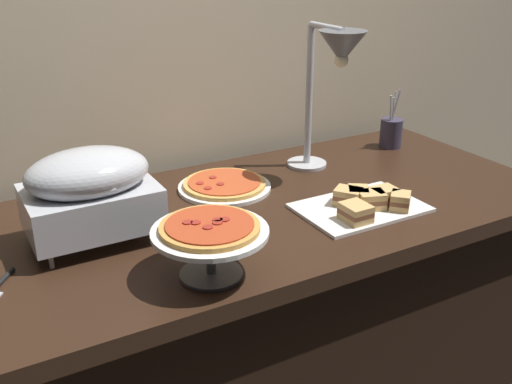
# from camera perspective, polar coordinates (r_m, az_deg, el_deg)

# --- Properties ---
(back_wall) EXTENTS (4.40, 0.04, 2.40)m
(back_wall) POSITION_cam_1_polar(r_m,az_deg,el_deg) (2.11, -6.91, 14.55)
(back_wall) COLOR #C6B593
(back_wall) RESTS_ON ground_plane
(buffet_table) EXTENTS (1.90, 0.84, 0.76)m
(buffet_table) POSITION_cam_1_polar(r_m,az_deg,el_deg) (1.98, 0.01, -11.38)
(buffet_table) COLOR black
(buffet_table) RESTS_ON ground_plane
(chafing_dish) EXTENTS (0.33, 0.24, 0.26)m
(chafing_dish) POSITION_cam_1_polar(r_m,az_deg,el_deg) (1.60, -15.59, 0.16)
(chafing_dish) COLOR #B7BABF
(chafing_dish) RESTS_ON buffet_table
(heat_lamp) EXTENTS (0.15, 0.31, 0.50)m
(heat_lamp) POSITION_cam_1_polar(r_m,az_deg,el_deg) (1.93, 7.56, 12.13)
(heat_lamp) COLOR #B7BABF
(heat_lamp) RESTS_ON buffet_table
(pizza_plate_front) EXTENTS (0.30, 0.30, 0.03)m
(pizza_plate_front) POSITION_cam_1_polar(r_m,az_deg,el_deg) (1.92, -3.03, 0.64)
(pizza_plate_front) COLOR white
(pizza_plate_front) RESTS_ON buffet_table
(pizza_plate_center) EXTENTS (0.28, 0.28, 0.14)m
(pizza_plate_center) POSITION_cam_1_polar(r_m,az_deg,el_deg) (1.40, -4.42, -4.06)
(pizza_plate_center) COLOR #595B60
(pizza_plate_center) RESTS_ON buffet_table
(sandwich_platter) EXTENTS (0.37, 0.25, 0.06)m
(sandwich_platter) POSITION_cam_1_polar(r_m,az_deg,el_deg) (1.79, 10.35, -1.08)
(sandwich_platter) COLOR white
(sandwich_platter) RESTS_ON buffet_table
(sauce_cup_far) EXTENTS (0.07, 0.07, 0.04)m
(sauce_cup_far) POSITION_cam_1_polar(r_m,az_deg,el_deg) (1.68, -3.12, -2.56)
(sauce_cup_far) COLOR black
(sauce_cup_far) RESTS_ON buffet_table
(utensil_holder) EXTENTS (0.08, 0.08, 0.23)m
(utensil_holder) POSITION_cam_1_polar(r_m,az_deg,el_deg) (2.37, 12.77, 5.60)
(utensil_holder) COLOR #383347
(utensil_holder) RESTS_ON buffet_table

